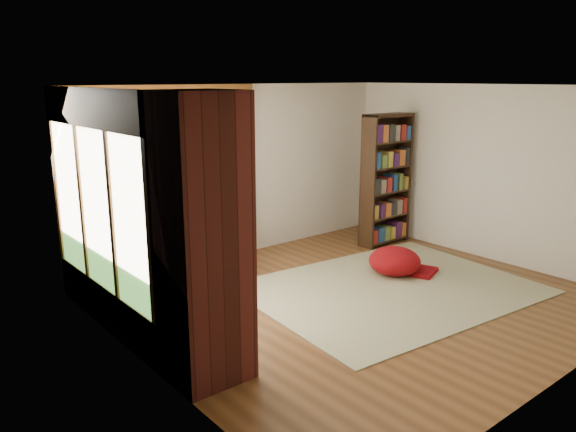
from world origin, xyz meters
TOP-DOWN VIEW (x-y plane):
  - floor at (0.00, 0.00)m, footprint 5.50×5.50m
  - ceiling at (0.00, 0.00)m, footprint 5.50×5.50m
  - wall_back at (0.00, 2.50)m, footprint 5.50×0.04m
  - wall_front at (0.00, -2.50)m, footprint 5.50×0.04m
  - wall_left at (-2.75, 0.00)m, footprint 0.04×5.00m
  - wall_right at (2.75, 0.00)m, footprint 0.04×5.00m
  - windows_back at (-1.20, 2.47)m, footprint 2.82×0.10m
  - windows_left at (-2.72, 1.20)m, footprint 0.10×2.62m
  - roller_blind at (-2.69, 2.03)m, footprint 0.03×0.72m
  - brick_chimney at (-2.40, -0.35)m, footprint 0.70×0.70m
  - sectional_sofa at (-1.95, 1.70)m, footprint 2.20×2.20m
  - area_rug at (0.61, -0.02)m, footprint 3.81×3.05m
  - bookshelf at (2.14, 1.43)m, footprint 0.92×0.31m
  - pouf at (1.08, 0.32)m, footprint 0.95×0.95m
  - dog_tan at (-1.50, 1.54)m, footprint 0.96×0.90m
  - dog_brindle at (-2.00, 1.36)m, footprint 0.57×0.78m
  - throw_pillows at (-1.92, 1.85)m, footprint 1.98×1.68m

SIDE VIEW (x-z plane):
  - floor at x=0.00m, z-range 0.00..0.00m
  - area_rug at x=0.61m, z-range 0.00..0.01m
  - pouf at x=1.08m, z-range 0.01..0.40m
  - sectional_sofa at x=-1.95m, z-range -0.10..0.70m
  - dog_brindle at x=-2.00m, z-range 0.54..0.93m
  - throw_pillows at x=-1.92m, z-range 0.54..0.99m
  - dog_tan at x=-1.50m, z-range 0.54..1.01m
  - bookshelf at x=2.14m, z-range 0.00..2.14m
  - wall_back at x=0.00m, z-range 0.00..2.60m
  - wall_front at x=0.00m, z-range 0.00..2.60m
  - wall_left at x=-2.75m, z-range 0.00..2.60m
  - wall_right at x=2.75m, z-range 0.00..2.60m
  - brick_chimney at x=-2.40m, z-range 0.00..2.60m
  - windows_back at x=-1.20m, z-range 0.40..2.30m
  - windows_left at x=-2.72m, z-range 0.40..2.30m
  - roller_blind at x=-2.69m, z-range 1.30..2.20m
  - ceiling at x=0.00m, z-range 2.60..2.60m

